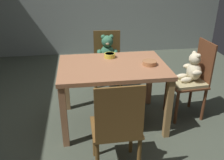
% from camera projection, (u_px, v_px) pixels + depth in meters
% --- Properties ---
extents(ground_plane, '(5.20, 5.20, 0.04)m').
position_uv_depth(ground_plane, '(113.00, 122.00, 2.96)').
color(ground_plane, '#454C3E').
extents(dining_table, '(1.16, 0.80, 0.73)m').
position_uv_depth(dining_table, '(113.00, 73.00, 2.68)').
color(dining_table, '#A36947').
rests_on(dining_table, ground_plane).
extents(teddy_chair_near_right, '(0.43, 0.40, 0.93)m').
position_uv_depth(teddy_chair_near_right, '(191.00, 75.00, 2.86)').
color(teddy_chair_near_right, brown).
rests_on(teddy_chair_near_right, ground_plane).
extents(teddy_chair_near_front, '(0.42, 0.38, 0.91)m').
position_uv_depth(teddy_chair_near_front, '(117.00, 120.00, 2.03)').
color(teddy_chair_near_front, brown).
rests_on(teddy_chair_near_front, ground_plane).
extents(teddy_chair_far_center, '(0.44, 0.44, 0.88)m').
position_uv_depth(teddy_chair_far_center, '(107.00, 56.00, 3.40)').
color(teddy_chair_far_center, brown).
rests_on(teddy_chair_far_center, ground_plane).
extents(porridge_bowl_terracotta_near_right, '(0.15, 0.15, 0.05)m').
position_uv_depth(porridge_bowl_terracotta_near_right, '(150.00, 63.00, 2.64)').
color(porridge_bowl_terracotta_near_right, '#B47447').
rests_on(porridge_bowl_terracotta_near_right, dining_table).
extents(porridge_bowl_yellow_far_center, '(0.13, 0.13, 0.05)m').
position_uv_depth(porridge_bowl_yellow_far_center, '(109.00, 55.00, 2.84)').
color(porridge_bowl_yellow_far_center, yellow).
rests_on(porridge_bowl_yellow_far_center, dining_table).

